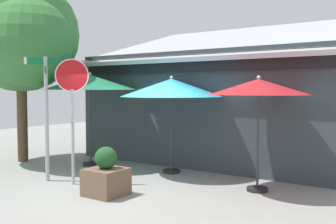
{
  "coord_description": "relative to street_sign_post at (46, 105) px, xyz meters",
  "views": [
    {
      "loc": [
        5.58,
        -6.78,
        2.16
      ],
      "look_at": [
        -0.0,
        1.2,
        1.6
      ],
      "focal_mm": 42.49,
      "sensor_mm": 36.0,
      "label": 1
    }
  ],
  "objects": [
    {
      "name": "ground_plane",
      "position": [
        2.06,
        0.82,
        -1.83
      ],
      "size": [
        28.0,
        28.0,
        0.1
      ],
      "primitive_type": "cube",
      "color": "gray"
    },
    {
      "name": "cafe_building",
      "position": [
        2.06,
        5.74,
        -0.09
      ],
      "size": [
        8.45,
        5.96,
        4.54
      ],
      "color": "#333D42",
      "rests_on": "ground"
    },
    {
      "name": "street_sign_post",
      "position": [
        0.0,
        0.0,
        0.0
      ],
      "size": [
        0.65,
        0.7,
        2.91
      ],
      "color": "#A8AAB2",
      "rests_on": "ground"
    },
    {
      "name": "stop_sign",
      "position": [
        0.76,
        0.12,
        0.19
      ],
      "size": [
        0.54,
        0.53,
        2.84
      ],
      "color": "#A8AAB2",
      "rests_on": "ground"
    },
    {
      "name": "patio_umbrella_forest_green_left",
      "position": [
        -0.54,
        1.92,
        0.56
      ],
      "size": [
        2.62,
        2.62,
        2.63
      ],
      "color": "black",
      "rests_on": "ground"
    },
    {
      "name": "patio_umbrella_teal_center",
      "position": [
        1.88,
        2.43,
        0.41
      ],
      "size": [
        2.65,
        2.65,
        2.5
      ],
      "color": "black",
      "rests_on": "ground"
    },
    {
      "name": "patio_umbrella_crimson_right",
      "position": [
        4.43,
        1.94,
        0.4
      ],
      "size": [
        2.12,
        2.12,
        2.45
      ],
      "color": "black",
      "rests_on": "ground"
    },
    {
      "name": "shade_tree",
      "position": [
        -2.44,
        1.11,
        1.9
      ],
      "size": [
        3.86,
        3.41,
        5.49
      ],
      "color": "brown",
      "rests_on": "ground"
    },
    {
      "name": "sidewalk_planter",
      "position": [
        2.04,
        -0.14,
        -1.39
      ],
      "size": [
        0.74,
        0.74,
        1.0
      ],
      "color": "brown",
      "rests_on": "ground"
    }
  ]
}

